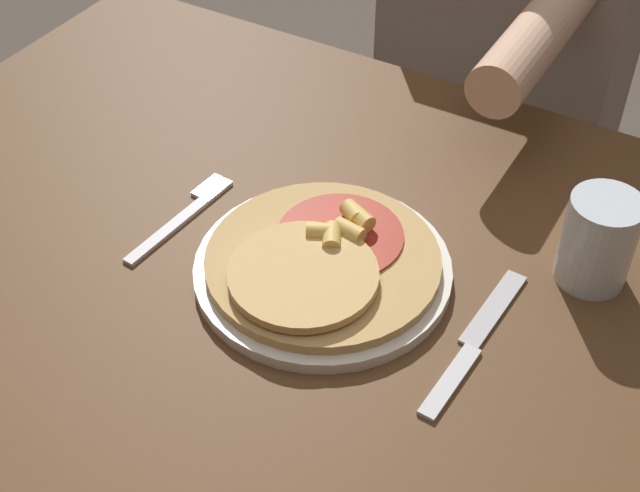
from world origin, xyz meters
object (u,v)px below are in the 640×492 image
(dining_table, at_px, (328,338))
(knife, at_px, (473,343))
(plate, at_px, (320,268))
(fork, at_px, (186,213))
(person_diner, at_px, (508,49))
(pizza, at_px, (318,259))
(drinking_glass, at_px, (598,240))

(dining_table, relative_size, knife, 5.58)
(plate, distance_m, fork, 0.18)
(dining_table, bearing_deg, person_diner, 93.21)
(pizza, bearing_deg, dining_table, 80.04)
(pizza, xyz_separation_m, drinking_glass, (0.25, 0.15, 0.03))
(fork, distance_m, person_diner, 0.68)
(plate, bearing_deg, fork, 178.14)
(drinking_glass, bearing_deg, plate, -150.74)
(dining_table, height_order, plate, plate)
(knife, bearing_deg, person_diner, 107.68)
(plate, distance_m, person_diner, 0.67)
(drinking_glass, bearing_deg, knife, -114.38)
(dining_table, xyz_separation_m, plate, (-0.00, -0.01, 0.12))
(dining_table, distance_m, knife, 0.22)
(pizza, distance_m, fork, 0.19)
(fork, xyz_separation_m, knife, (0.37, -0.02, 0.00))
(plate, height_order, pizza, pizza)
(plate, height_order, knife, plate)
(dining_table, xyz_separation_m, fork, (-0.19, -0.01, 0.12))
(pizza, distance_m, knife, 0.18)
(knife, relative_size, person_diner, 0.18)
(fork, relative_size, knife, 0.80)
(plate, height_order, drinking_glass, drinking_glass)
(fork, relative_size, person_diner, 0.15)
(dining_table, relative_size, pizza, 4.88)
(pizza, bearing_deg, fork, 176.69)
(pizza, height_order, fork, pizza)
(dining_table, distance_m, pizza, 0.14)
(dining_table, distance_m, plate, 0.12)
(plate, height_order, person_diner, person_diner)
(plate, xyz_separation_m, person_diner, (-0.03, 0.67, -0.08))
(dining_table, relative_size, plate, 4.44)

